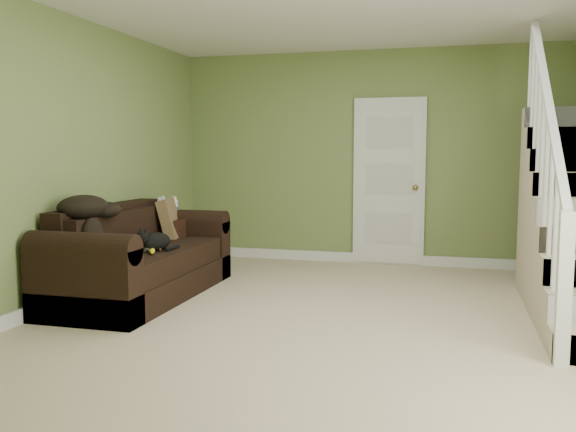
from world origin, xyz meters
The scene contains 13 objects.
floor centered at (0.00, 0.00, 0.00)m, with size 5.00×5.50×0.01m, color beige.
wall_back centered at (0.00, 2.75, 1.30)m, with size 5.00×0.04×2.60m, color olive.
wall_front centered at (0.00, -2.75, 1.30)m, with size 5.00×0.04×2.60m, color olive.
wall_left centered at (-2.50, 0.00, 1.30)m, with size 0.04×5.50×2.60m, color olive.
baseboard_back centered at (0.00, 2.72, 0.06)m, with size 5.00×0.04×0.12m, color white.
baseboard_left centered at (-2.47, 0.00, 0.06)m, with size 0.04×5.50×0.12m, color white.
door centered at (0.10, 2.71, 1.01)m, with size 0.86×0.12×2.02m.
sofa centered at (-2.02, 0.39, 0.33)m, with size 0.95×2.19×0.87m.
side_table centered at (-2.16, 1.37, 0.34)m, with size 0.64×0.64×0.88m.
cat centered at (-1.76, 0.24, 0.56)m, with size 0.27×0.48×0.23m.
banana centered at (-1.71, 0.10, 0.49)m, with size 0.05×0.17×0.05m, color gold.
throw_pillow centered at (-2.05, 1.16, 0.66)m, with size 0.11×0.44×0.44m, color #4A361D.
throw_blanket centered at (-2.24, -0.14, 0.90)m, with size 0.39×0.51×0.21m, color black.
Camera 1 is at (0.85, -4.74, 1.37)m, focal length 38.00 mm.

